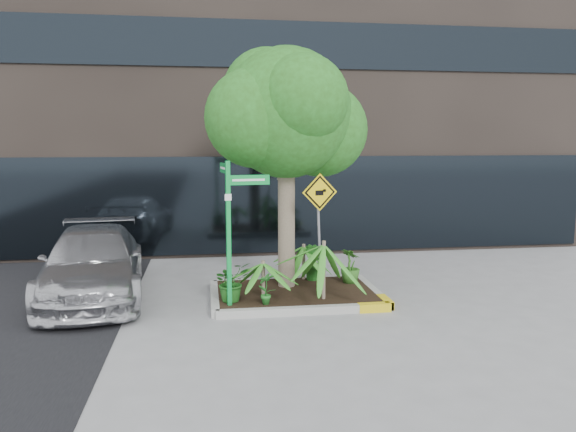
{
  "coord_description": "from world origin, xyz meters",
  "views": [
    {
      "loc": [
        -1.53,
        -10.45,
        3.14
      ],
      "look_at": [
        0.04,
        0.2,
        1.67
      ],
      "focal_mm": 35.0,
      "sensor_mm": 36.0,
      "label": 1
    }
  ],
  "objects": [
    {
      "name": "tree",
      "position": [
        0.08,
        0.73,
        3.66
      ],
      "size": [
        3.34,
        2.96,
        5.01
      ],
      "color": "gray",
      "rests_on": "ground"
    },
    {
      "name": "cattle_sign",
      "position": [
        0.63,
        0.07,
        1.74
      ],
      "size": [
        0.71,
        0.26,
        2.35
      ],
      "rotation": [
        0.0,
        0.0,
        0.23
      ],
      "color": "slate",
      "rests_on": "ground"
    },
    {
      "name": "shrub_a",
      "position": [
        -1.09,
        -0.23,
        0.52
      ],
      "size": [
        0.9,
        0.9,
        0.74
      ],
      "primitive_type": "imported",
      "rotation": [
        0.0,
        0.0,
        0.49
      ],
      "color": "#1B5618",
      "rests_on": "planter"
    },
    {
      "name": "street_sign_post",
      "position": [
        -1.09,
        -0.42,
        1.71
      ],
      "size": [
        0.87,
        0.81,
        2.77
      ],
      "rotation": [
        0.0,
        0.0,
        0.14
      ],
      "color": "#0E9C3D",
      "rests_on": "ground"
    },
    {
      "name": "parked_car",
      "position": [
        -3.8,
        1.04,
        0.68
      ],
      "size": [
        2.38,
        4.84,
        1.36
      ],
      "primitive_type": "imported",
      "rotation": [
        0.0,
        0.0,
        0.11
      ],
      "color": "silver",
      "rests_on": "ground"
    },
    {
      "name": "ground",
      "position": [
        0.0,
        0.0,
        0.0
      ],
      "size": [
        80.0,
        80.0,
        0.0
      ],
      "primitive_type": "plane",
      "color": "gray",
      "rests_on": "ground"
    },
    {
      "name": "palm_left",
      "position": [
        -0.48,
        -0.11,
        0.83
      ],
      "size": [
        0.82,
        0.82,
        0.91
      ],
      "color": "gray",
      "rests_on": "ground"
    },
    {
      "name": "palm_front",
      "position": [
        0.64,
        -0.34,
        1.19
      ],
      "size": [
        1.25,
        1.25,
        1.39
      ],
      "color": "gray",
      "rests_on": "ground"
    },
    {
      "name": "planter",
      "position": [
        0.23,
        0.27,
        0.1
      ],
      "size": [
        3.35,
        2.36,
        0.15
      ],
      "color": "#9E9E99",
      "rests_on": "ground"
    },
    {
      "name": "shrub_d",
      "position": [
        0.72,
        1.06,
        0.56
      ],
      "size": [
        0.6,
        0.6,
        0.81
      ],
      "primitive_type": "imported",
      "rotation": [
        0.0,
        0.0,
        5.16
      ],
      "color": "#20651D",
      "rests_on": "planter"
    },
    {
      "name": "shrub_c",
      "position": [
        -0.47,
        -0.53,
        0.45
      ],
      "size": [
        0.42,
        0.42,
        0.6
      ],
      "primitive_type": "imported",
      "rotation": [
        0.0,
        0.0,
        3.56
      ],
      "color": "#237124",
      "rests_on": "planter"
    },
    {
      "name": "building",
      "position": [
        0.5,
        8.5,
        7.5
      ],
      "size": [
        18.0,
        8.0,
        15.0
      ],
      "primitive_type": "cube",
      "color": "#2D2621",
      "rests_on": "ground"
    },
    {
      "name": "shrub_b",
      "position": [
        1.45,
        0.78,
        0.51
      ],
      "size": [
        0.57,
        0.57,
        0.72
      ],
      "primitive_type": "imported",
      "rotation": [
        0.0,
        0.0,
        2.23
      ],
      "color": "#2D641E",
      "rests_on": "planter"
    },
    {
      "name": "palm_back",
      "position": [
        0.53,
        1.2,
        0.87
      ],
      "size": [
        0.87,
        0.87,
        0.96
      ],
      "color": "gray",
      "rests_on": "ground"
    }
  ]
}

